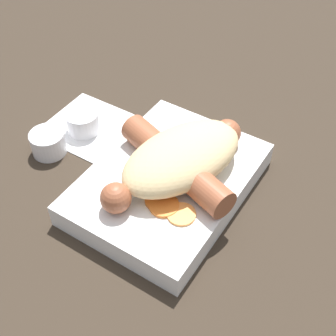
{
  "coord_description": "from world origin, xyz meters",
  "views": [
    {
      "loc": [
        0.3,
        0.19,
        0.41
      ],
      "look_at": [
        0.0,
        0.0,
        0.04
      ],
      "focal_mm": 50.0,
      "sensor_mm": 36.0,
      "label": 1
    }
  ],
  "objects_px": {
    "condiment_cup_far": "(48,144)",
    "bread_roll": "(182,157)",
    "sausage": "(175,163)",
    "food_tray": "(168,183)",
    "condiment_cup_near": "(83,123)"
  },
  "relations": [
    {
      "from": "condiment_cup_far",
      "to": "bread_roll",
      "type": "bearing_deg",
      "value": 101.76
    },
    {
      "from": "sausage",
      "to": "condiment_cup_far",
      "type": "bearing_deg",
      "value": -80.37
    },
    {
      "from": "food_tray",
      "to": "sausage",
      "type": "bearing_deg",
      "value": 129.59
    },
    {
      "from": "bread_roll",
      "to": "sausage",
      "type": "bearing_deg",
      "value": -30.38
    },
    {
      "from": "food_tray",
      "to": "condiment_cup_near",
      "type": "relative_size",
      "value": 5.04
    },
    {
      "from": "sausage",
      "to": "condiment_cup_far",
      "type": "relative_size",
      "value": 4.23
    },
    {
      "from": "food_tray",
      "to": "condiment_cup_near",
      "type": "bearing_deg",
      "value": -101.36
    },
    {
      "from": "condiment_cup_near",
      "to": "condiment_cup_far",
      "type": "relative_size",
      "value": 1.0
    },
    {
      "from": "food_tray",
      "to": "bread_roll",
      "type": "distance_m",
      "value": 0.04
    },
    {
      "from": "condiment_cup_far",
      "to": "food_tray",
      "type": "bearing_deg",
      "value": 98.25
    },
    {
      "from": "bread_roll",
      "to": "condiment_cup_far",
      "type": "xyz_separation_m",
      "value": [
        0.04,
        -0.17,
        -0.04
      ]
    },
    {
      "from": "bread_roll",
      "to": "condiment_cup_far",
      "type": "bearing_deg",
      "value": -78.24
    },
    {
      "from": "sausage",
      "to": "condiment_cup_near",
      "type": "xyz_separation_m",
      "value": [
        -0.03,
        -0.16,
        -0.03
      ]
    },
    {
      "from": "food_tray",
      "to": "condiment_cup_far",
      "type": "bearing_deg",
      "value": -81.75
    },
    {
      "from": "condiment_cup_near",
      "to": "condiment_cup_far",
      "type": "xyz_separation_m",
      "value": [
        0.05,
        -0.01,
        0.0
      ]
    }
  ]
}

